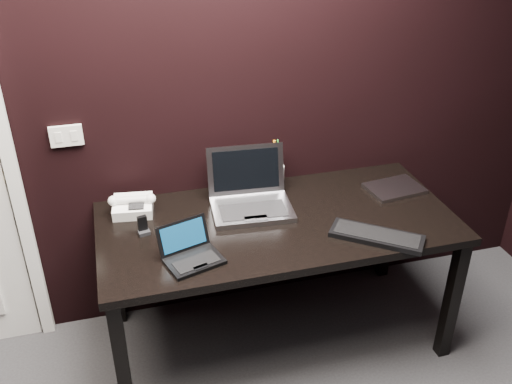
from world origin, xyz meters
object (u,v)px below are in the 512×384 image
object	(u,v)px
netbook	(191,254)
pen_cup	(276,175)
ext_keyboard	(377,236)
closed_laptop	(394,188)
desk	(277,233)
silver_laptop	(250,198)
desk_phone	(133,206)
mobile_phone	(143,227)

from	to	relation	value
netbook	pen_cup	size ratio (longest dim) A/B	1.08
ext_keyboard	pen_cup	xyz separation A→B (m)	(-0.30, 0.61, 0.05)
closed_laptop	desk	bearing A→B (deg)	-170.15
ext_keyboard	netbook	bearing A→B (deg)	175.71
netbook	silver_laptop	bearing A→B (deg)	44.96
silver_laptop	pen_cup	bearing A→B (deg)	44.73
silver_laptop	closed_laptop	size ratio (longest dim) A/B	1.37
netbook	desk_phone	distance (m)	0.50
desk	netbook	world-z (taller)	netbook
mobile_phone	silver_laptop	bearing A→B (deg)	10.31
desk	desk_phone	xyz separation A→B (m)	(-0.66, 0.25, 0.12)
closed_laptop	pen_cup	world-z (taller)	pen_cup
desk	silver_laptop	xyz separation A→B (m)	(-0.10, 0.15, 0.13)
netbook	closed_laptop	size ratio (longest dim) A/B	0.93
desk	silver_laptop	world-z (taller)	silver_laptop
closed_laptop	desk_phone	bearing A→B (deg)	174.48
desk	silver_laptop	bearing A→B (deg)	122.92
ext_keyboard	desk_phone	world-z (taller)	desk_phone
closed_laptop	desk_phone	xyz separation A→B (m)	(-1.34, 0.13, 0.03)
desk	pen_cup	world-z (taller)	pen_cup
desk	desk_phone	world-z (taller)	desk_phone
netbook	pen_cup	world-z (taller)	pen_cup
netbook	pen_cup	xyz separation A→B (m)	(0.54, 0.54, 0.03)
mobile_phone	ext_keyboard	bearing A→B (deg)	-17.51
netbook	mobile_phone	distance (m)	0.31
silver_laptop	ext_keyboard	xyz separation A→B (m)	(0.48, -0.42, -0.04)
mobile_phone	pen_cup	xyz separation A→B (m)	(0.72, 0.28, 0.03)
desk_phone	mobile_phone	distance (m)	0.20
closed_laptop	desk_phone	world-z (taller)	desk_phone
closed_laptop	desk_phone	distance (m)	1.34
desk	netbook	bearing A→B (deg)	-155.42
ext_keyboard	closed_laptop	bearing A→B (deg)	53.35
desk	ext_keyboard	distance (m)	0.48
netbook	closed_laptop	world-z (taller)	netbook
desk	closed_laptop	bearing A→B (deg)	9.85
desk_phone	mobile_phone	size ratio (longest dim) A/B	2.62
closed_laptop	pen_cup	size ratio (longest dim) A/B	1.16
silver_laptop	netbook	bearing A→B (deg)	-135.04
closed_laptop	pen_cup	distance (m)	0.62
netbook	pen_cup	distance (m)	0.77
desk_phone	mobile_phone	xyz separation A→B (m)	(0.03, -0.19, -0.01)
ext_keyboard	mobile_phone	size ratio (longest dim) A/B	4.70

